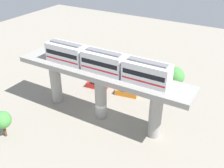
{
  "coord_description": "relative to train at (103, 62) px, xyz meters",
  "views": [
    {
      "loc": [
        30.02,
        19.61,
        26.39
      ],
      "look_at": [
        -2.5,
        0.62,
        5.15
      ],
      "focal_mm": 42.3,
      "sensor_mm": 36.0,
      "label": 1
    }
  ],
  "objects": [
    {
      "name": "viaduct",
      "position": [
        0.0,
        -0.62,
        -3.7
      ],
      "size": [
        5.2,
        28.85,
        8.58
      ],
      "color": "#999691",
      "rests_on": "ground"
    },
    {
      "name": "tree_mid_lot",
      "position": [
        -14.23,
        7.03,
        -6.98
      ],
      "size": [
        3.55,
        3.55,
        4.92
      ],
      "color": "brown",
      "rests_on": "ground"
    },
    {
      "name": "parked_car_orange",
      "position": [
        -8.2,
        -0.04,
        -9.37
      ],
      "size": [
        2.46,
        4.44,
        1.76
      ],
      "rotation": [
        0.0,
        0.0,
        0.16
      ],
      "color": "orange",
      "rests_on": "ground"
    },
    {
      "name": "tree_near_viaduct",
      "position": [
        11.46,
        -10.4,
        -7.16
      ],
      "size": [
        2.65,
        2.65,
        4.31
      ],
      "color": "brown",
      "rests_on": "ground"
    },
    {
      "name": "ground_plane",
      "position": [
        0.0,
        -0.62,
        -10.11
      ],
      "size": [
        120.0,
        120.0,
        0.0
      ],
      "primitive_type": "plane",
      "color": "gray"
    },
    {
      "name": "train",
      "position": [
        0.0,
        0.0,
        0.0
      ],
      "size": [
        2.64,
        20.5,
        3.24
      ],
      "color": "silver",
      "rests_on": "viaduct"
    },
    {
      "name": "parked_car_red",
      "position": [
        -7.72,
        -6.39,
        -9.37
      ],
      "size": [
        2.38,
        4.41,
        1.76
      ],
      "rotation": [
        0.0,
        0.0,
        0.14
      ],
      "color": "red",
      "rests_on": "ground"
    }
  ]
}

